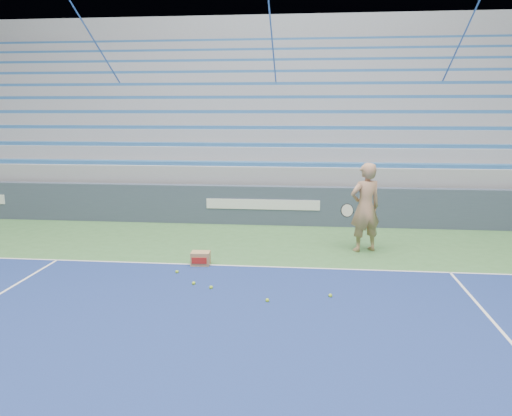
{
  "coord_description": "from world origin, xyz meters",
  "views": [
    {
      "loc": [
        1.25,
        2.02,
        3.18
      ],
      "look_at": [
        0.16,
        12.38,
        1.15
      ],
      "focal_mm": 35.0,
      "sensor_mm": 36.0,
      "label": 1
    }
  ],
  "objects": [
    {
      "name": "bleachers",
      "position": [
        0.0,
        21.6,
        2.36
      ],
      "size": [
        31.0,
        9.15,
        7.3
      ],
      "color": "#95979D",
      "rests_on": "ground"
    },
    {
      "name": "sponsor_barrier",
      "position": [
        0.0,
        15.88,
        0.55
      ],
      "size": [
        30.0,
        0.32,
        1.1
      ],
      "color": "#3A4558",
      "rests_on": "ground"
    },
    {
      "name": "tennis_player",
      "position": [
        2.56,
        13.35,
        1.02
      ],
      "size": [
        1.05,
        0.99,
        2.05
      ],
      "color": "tan",
      "rests_on": "ground"
    },
    {
      "name": "tennis_ball_2",
      "position": [
        -0.46,
        10.49,
        0.03
      ],
      "size": [
        0.07,
        0.07,
        0.07
      ],
      "primitive_type": "sphere",
      "color": "#A9DC2D",
      "rests_on": "ground"
    },
    {
      "name": "tennis_ball_4",
      "position": [
        1.68,
        10.31,
        0.03
      ],
      "size": [
        0.07,
        0.07,
        0.07
      ],
      "primitive_type": "sphere",
      "color": "#A9DC2D",
      "rests_on": "ground"
    },
    {
      "name": "tennis_ball_1",
      "position": [
        -0.82,
        10.68,
        0.03
      ],
      "size": [
        0.07,
        0.07,
        0.07
      ],
      "primitive_type": "sphere",
      "color": "#A9DC2D",
      "rests_on": "ground"
    },
    {
      "name": "ball_box",
      "position": [
        -0.95,
        11.88,
        0.15
      ],
      "size": [
        0.4,
        0.32,
        0.29
      ],
      "color": "#A98152",
      "rests_on": "ground"
    },
    {
      "name": "tennis_ball_0",
      "position": [
        0.61,
        9.97,
        0.03
      ],
      "size": [
        0.07,
        0.07,
        0.07
      ],
      "primitive_type": "sphere",
      "color": "#A9DC2D",
      "rests_on": "ground"
    },
    {
      "name": "tennis_ball_3",
      "position": [
        -1.31,
        11.3,
        0.03
      ],
      "size": [
        0.07,
        0.07,
        0.07
      ],
      "primitive_type": "sphere",
      "color": "#A9DC2D",
      "rests_on": "ground"
    }
  ]
}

